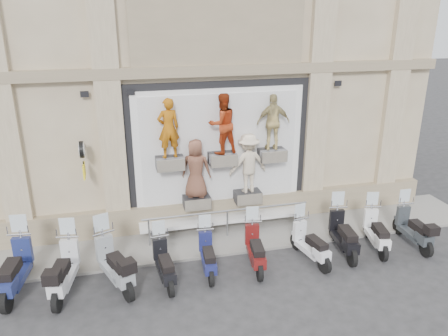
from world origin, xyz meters
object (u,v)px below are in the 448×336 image
Objects in this scene: scooter_d at (164,257)px; scooter_i at (377,225)px; scooter_f at (256,242)px; scooter_b at (63,262)px; scooter_c at (113,256)px; clock_sign_bracket at (82,155)px; scooter_g at (311,237)px; scooter_a at (14,260)px; scooter_h at (344,227)px; scooter_e at (208,248)px; guard_rail at (227,224)px; scooter_j at (414,221)px.

scooter_i reaches higher than scooter_d.
scooter_b is at bearing -172.73° from scooter_f.
scooter_c reaches higher than scooter_f.
scooter_c is (0.62, -2.09, -1.96)m from clock_sign_bracket.
scooter_c is 5.15m from scooter_g.
scooter_a is 1.09× the size of scooter_h.
scooter_c reaches higher than scooter_e.
scooter_i is at bearing 5.65° from scooter_a.
scooter_d is (1.82, -2.24, -2.09)m from clock_sign_bracket.
scooter_h is (2.94, -1.58, 0.33)m from guard_rail.
scooter_g is at bearing 2.00° from scooter_e.
scooter_b is 0.98× the size of scooter_c.
scooter_i is (4.90, 0.01, 0.06)m from scooter_e.
scooter_j reaches higher than scooter_g.
scooter_i is at bearing 5.12° from scooter_e.
scooter_f is at bearing -165.36° from scooter_i.
scooter_f is at bearing -21.45° from scooter_c.
clock_sign_bracket reaches higher than scooter_c.
scooter_j is (3.24, 0.07, 0.03)m from scooter_g.
scooter_g is (5.15, -0.13, -0.12)m from scooter_c.
scooter_f is at bearing 4.00° from scooter_a.
scooter_a reaches higher than scooter_h.
scooter_g is (1.53, -0.10, -0.01)m from scooter_f.
scooter_e is 0.94× the size of scooter_f.
clock_sign_bracket is 9.48m from scooter_j.
scooter_d is at bearing -166.90° from scooter_e.
guard_rail is at bearing 64.71° from scooter_e.
scooter_a is at bearing -175.41° from scooter_f.
scooter_i reaches higher than scooter_e.
scooter_d is (-2.08, -1.77, 0.25)m from guard_rail.
scooter_a is 1.03× the size of scooter_c.
guard_rail is 3.35m from scooter_h.
scooter_e is 3.88m from scooter_h.
scooter_b is at bearing -171.71° from scooter_h.
scooter_b is 1.04× the size of scooter_h.
clock_sign_bracket reaches higher than scooter_h.
scooter_e is 4.90m from scooter_i.
scooter_d is 2.42m from scooter_f.
guard_rail is at bearing 126.25° from scooter_g.
scooter_g is (1.86, -1.75, 0.26)m from guard_rail.
scooter_b is at bearing -160.21° from guard_rail.
scooter_c reaches higher than scooter_h.
scooter_g is at bearing 3.95° from scooter_a.
clock_sign_bracket is 2.91m from scooter_b.
scooter_b reaches higher than scooter_d.
guard_rail is at bearing 29.78° from scooter_b.
scooter_c is 1.06× the size of scooter_h.
scooter_e is 6.04m from scooter_j.
scooter_h is (6.22, 0.05, -0.05)m from scooter_c.
scooter_g is 3.24m from scooter_j.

